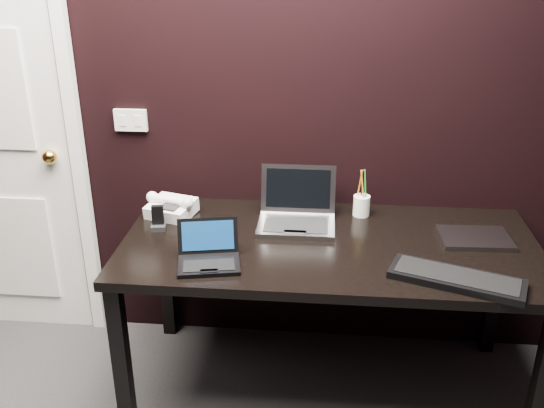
# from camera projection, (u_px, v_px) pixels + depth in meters

# --- Properties ---
(wall_back) EXTENTS (4.00, 0.00, 4.00)m
(wall_back) POSITION_uv_depth(u_px,v_px,m) (266.00, 83.00, 2.64)
(wall_back) COLOR black
(wall_back) RESTS_ON ground
(wall_switch) EXTENTS (0.15, 0.02, 0.10)m
(wall_switch) POSITION_uv_depth(u_px,v_px,m) (131.00, 120.00, 2.76)
(wall_switch) COLOR silver
(wall_switch) RESTS_ON wall_back
(desk) EXTENTS (1.70, 0.80, 0.74)m
(desk) POSITION_uv_depth(u_px,v_px,m) (329.00, 259.00, 2.51)
(desk) COLOR black
(desk) RESTS_ON ground
(netbook) EXTENTS (0.27, 0.25, 0.15)m
(netbook) POSITION_uv_depth(u_px,v_px,m) (209.00, 256.00, 2.30)
(netbook) COLOR black
(netbook) RESTS_ON desk
(silver_laptop) EXTENTS (0.33, 0.30, 0.23)m
(silver_laptop) POSITION_uv_depth(u_px,v_px,m) (297.00, 215.00, 2.61)
(silver_laptop) COLOR #9D9EA2
(silver_laptop) RESTS_ON desk
(ext_keyboard) EXTENTS (0.50, 0.31, 0.03)m
(ext_keyboard) POSITION_uv_depth(u_px,v_px,m) (457.00, 278.00, 2.18)
(ext_keyboard) COLOR black
(ext_keyboard) RESTS_ON desk
(closed_laptop) EXTENTS (0.29, 0.22, 0.02)m
(closed_laptop) POSITION_uv_depth(u_px,v_px,m) (475.00, 238.00, 2.49)
(closed_laptop) COLOR gray
(closed_laptop) RESTS_ON desk
(desk_phone) EXTENTS (0.24, 0.22, 0.11)m
(desk_phone) POSITION_uv_depth(u_px,v_px,m) (171.00, 207.00, 2.70)
(desk_phone) COLOR white
(desk_phone) RESTS_ON desk
(mobile_phone) EXTENTS (0.07, 0.06, 0.11)m
(mobile_phone) POSITION_uv_depth(u_px,v_px,m) (158.00, 220.00, 2.57)
(mobile_phone) COLOR black
(mobile_phone) RESTS_ON desk
(pen_cup) EXTENTS (0.10, 0.10, 0.22)m
(pen_cup) POSITION_uv_depth(u_px,v_px,m) (361.00, 205.00, 2.70)
(pen_cup) COLOR white
(pen_cup) RESTS_ON desk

